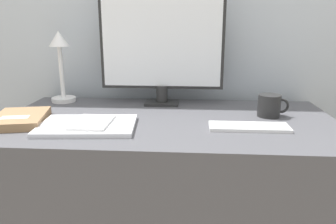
# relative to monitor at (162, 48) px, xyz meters

# --- Properties ---
(wall_back) EXTENTS (3.60, 0.05, 2.40)m
(wall_back) POSITION_rel_monitor_xyz_m (0.05, 0.18, 0.20)
(wall_back) COLOR #B2BCC6
(wall_back) RESTS_ON ground_plane
(desk) EXTENTS (1.31, 0.68, 0.75)m
(desk) POSITION_rel_monitor_xyz_m (0.05, -0.24, -0.63)
(desk) COLOR #4C4C51
(desk) RESTS_ON ground_plane
(monitor) EXTENTS (0.55, 0.11, 0.48)m
(monitor) POSITION_rel_monitor_xyz_m (0.00, 0.00, 0.00)
(monitor) COLOR #262626
(monitor) RESTS_ON desk
(keyboard) EXTENTS (0.28, 0.10, 0.01)m
(keyboard) POSITION_rel_monitor_xyz_m (0.34, -0.34, -0.25)
(keyboard) COLOR silver
(keyboard) RESTS_ON desk
(laptop) EXTENTS (0.35, 0.26, 0.02)m
(laptop) POSITION_rel_monitor_xyz_m (-0.24, -0.37, -0.25)
(laptop) COLOR silver
(laptop) RESTS_ON desk
(ereader) EXTENTS (0.13, 0.18, 0.01)m
(ereader) POSITION_rel_monitor_xyz_m (-0.22, -0.37, -0.24)
(ereader) COLOR white
(ereader) RESTS_ON laptop
(desk_lamp) EXTENTS (0.11, 0.11, 0.33)m
(desk_lamp) POSITION_rel_monitor_xyz_m (-0.47, 0.02, -0.06)
(desk_lamp) COLOR white
(desk_lamp) RESTS_ON desk
(notebook) EXTENTS (0.23, 0.27, 0.03)m
(notebook) POSITION_rel_monitor_xyz_m (-0.51, -0.33, -0.24)
(notebook) COLOR #93704C
(notebook) RESTS_ON desk
(coffee_mug) EXTENTS (0.12, 0.09, 0.09)m
(coffee_mug) POSITION_rel_monitor_xyz_m (0.45, -0.18, -0.21)
(coffee_mug) COLOR black
(coffee_mug) RESTS_ON desk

